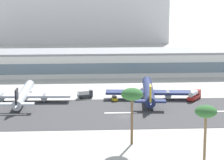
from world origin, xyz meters
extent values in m
plane|color=#B2AFA8|center=(0.00, 0.00, 0.00)|extent=(1400.00, 1400.00, 0.00)
cube|color=#38383A|center=(0.00, 4.96, 0.04)|extent=(800.00, 41.39, 0.08)
cube|color=white|center=(-41.16, 4.96, 0.09)|extent=(12.00, 1.20, 0.01)
cube|color=white|center=(-1.02, 4.96, 0.09)|extent=(12.00, 1.20, 0.01)
cube|color=silver|center=(-11.30, 76.94, 5.49)|extent=(189.05, 20.01, 10.97)
cube|color=slate|center=(-11.30, 66.78, 4.94)|extent=(183.38, 0.30, 4.94)
cube|color=gray|center=(-11.30, 76.94, 11.47)|extent=(190.94, 20.21, 1.00)
cube|color=#BCBCC1|center=(-12.71, 197.27, 24.46)|extent=(116.66, 25.76, 48.92)
cylinder|color=silver|center=(-38.06, 24.61, 2.87)|extent=(5.21, 37.15, 3.70)
sphere|color=silver|center=(-37.30, 43.11, 2.87)|extent=(3.52, 3.52, 3.52)
cone|color=silver|center=(-38.81, 6.11, 2.87)|extent=(3.60, 6.80, 3.33)
cube|color=silver|center=(-38.09, 23.87, 2.50)|extent=(37.29, 7.06, 0.81)
cylinder|color=gray|center=(-29.75, 23.53, 1.85)|extent=(2.62, 5.28, 2.41)
cylinder|color=gray|center=(-46.43, 24.21, 1.85)|extent=(2.62, 5.28, 2.41)
cube|color=silver|center=(-38.75, 7.59, 3.24)|extent=(12.73, 3.57, 0.65)
cube|color=black|center=(-38.75, 7.59, 5.83)|extent=(0.80, 5.02, 5.92)
cylinder|color=black|center=(-38.13, 22.76, 0.51)|extent=(0.67, 0.67, 1.02)
cylinder|color=navy|center=(11.76, 26.45, 3.09)|extent=(7.45, 40.10, 3.99)
sphere|color=navy|center=(13.50, 46.32, 3.09)|extent=(3.79, 3.79, 3.79)
cone|color=navy|center=(10.02, 6.57, 3.09)|extent=(4.20, 7.47, 3.59)
cube|color=navy|center=(11.69, 25.65, 2.69)|extent=(34.72, 8.95, 0.88)
cylinder|color=gray|center=(19.38, 24.98, 2.00)|extent=(3.07, 5.79, 2.59)
cylinder|color=gray|center=(3.99, 26.33, 2.00)|extent=(3.07, 5.79, 2.59)
cube|color=navy|center=(10.16, 8.16, 3.49)|extent=(11.91, 4.30, 0.70)
cube|color=gold|center=(10.16, 8.16, 6.28)|extent=(1.11, 5.42, 6.38)
cylinder|color=black|center=(11.58, 24.46, 0.55)|extent=(0.72, 0.72, 1.10)
cube|color=#2D3338|center=(-13.82, 28.36, 1.05)|extent=(6.43, 3.97, 1.20)
cube|color=silver|center=(-14.51, 28.16, 2.45)|extent=(4.79, 3.41, 1.60)
cube|color=#2D3338|center=(-11.74, 28.96, 2.40)|extent=(2.23, 2.59, 1.50)
cylinder|color=black|center=(-11.47, 27.79, 0.45)|extent=(0.94, 0.52, 0.90)
cylinder|color=black|center=(-12.13, 30.09, 0.45)|extent=(0.94, 0.52, 0.90)
cylinder|color=black|center=(-15.50, 26.63, 0.45)|extent=(0.94, 0.52, 0.90)
cylinder|color=black|center=(-16.17, 28.93, 0.45)|extent=(0.94, 0.52, 0.90)
cube|color=#B2231E|center=(29.72, 22.78, 1.15)|extent=(6.87, 8.52, 1.40)
cylinder|color=silver|center=(29.16, 21.93, 2.90)|extent=(4.95, 5.98, 2.10)
cube|color=#B2231E|center=(31.51, 25.47, 2.75)|extent=(3.12, 3.02, 1.80)
cylinder|color=black|center=(32.45, 24.54, 0.45)|extent=(0.73, 0.90, 0.90)
cylinder|color=black|center=(30.29, 25.97, 0.45)|extent=(0.73, 0.90, 0.90)
cylinder|color=black|center=(29.16, 19.58, 0.45)|extent=(0.73, 0.90, 0.90)
cylinder|color=black|center=(27.00, 21.02, 0.45)|extent=(0.73, 0.90, 0.90)
cube|color=gold|center=(-2.23, 22.70, 0.80)|extent=(2.50, 3.54, 1.00)
cube|color=black|center=(-2.23, 22.70, 1.75)|extent=(1.81, 2.22, 0.90)
cylinder|color=black|center=(-2.65, 21.39, 0.30)|extent=(0.45, 0.66, 0.60)
cylinder|color=black|center=(-1.12, 21.88, 0.30)|extent=(0.45, 0.66, 0.60)
cylinder|color=black|center=(-3.33, 23.52, 0.30)|extent=(0.45, 0.66, 0.60)
cylinder|color=black|center=(-1.81, 24.01, 0.30)|extent=(0.45, 0.66, 0.60)
cylinder|color=brown|center=(-0.29, -30.42, 7.69)|extent=(0.77, 0.77, 15.38)
ellipsoid|color=#2D602D|center=(-0.29, -30.42, 15.38)|extent=(6.57, 6.57, 3.61)
cylinder|color=brown|center=(17.59, -48.51, 7.39)|extent=(0.74, 0.74, 14.78)
ellipsoid|color=#2D602D|center=(17.59, -48.51, 14.78)|extent=(5.89, 5.89, 3.24)
camera|label=1|loc=(-14.97, -184.15, 52.01)|focal=86.48mm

